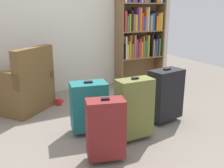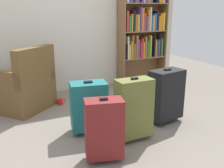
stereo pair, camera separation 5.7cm
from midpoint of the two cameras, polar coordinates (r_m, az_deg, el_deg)
name	(u,v)px [view 1 (the left image)]	position (r m, az deg, el deg)	size (l,w,h in m)	color
ground_plane	(103,133)	(3.06, -2.56, -10.70)	(8.16, 8.16, 0.00)	slate
back_wall	(54,14)	(4.47, -12.97, 14.79)	(4.66, 0.10, 2.60)	beige
bookshelf	(140,26)	(4.89, 5.73, 12.66)	(0.91, 0.30, 1.95)	brown
armchair	(22,88)	(3.85, -19.67, -0.82)	(0.99, 0.99, 0.90)	brown
mug	(59,102)	(3.95, -11.97, -3.89)	(0.12, 0.08, 0.10)	red
suitcase_olive	(134,108)	(2.78, 4.34, -5.29)	(0.39, 0.20, 0.71)	brown
suitcase_black	(166,94)	(3.29, 11.20, -2.23)	(0.46, 0.30, 0.69)	black
suitcase_dark_red	(106,129)	(2.41, -2.11, -9.83)	(0.39, 0.28, 0.63)	maroon
suitcase_teal	(89,106)	(2.96, -5.66, -4.85)	(0.45, 0.33, 0.62)	#19666B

